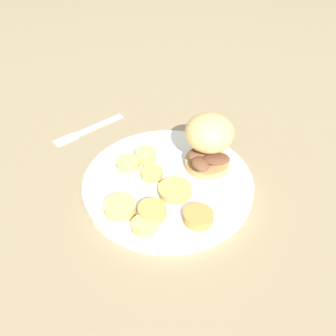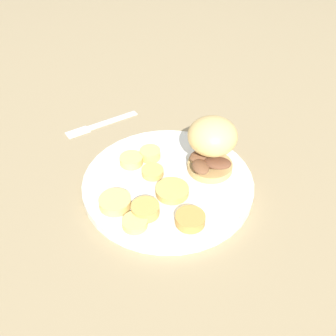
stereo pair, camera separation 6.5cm
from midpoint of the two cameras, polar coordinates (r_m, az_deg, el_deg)
name	(u,v)px [view 1 (the left image)]	position (r m, az deg, el deg)	size (l,w,h in m)	color
ground_plane	(168,187)	(0.68, -2.74, -2.91)	(4.00, 4.00, 0.00)	#937F5B
dinner_plate	(168,183)	(0.67, -2.77, -2.27)	(0.29, 0.29, 0.02)	white
sandwich	(209,140)	(0.66, 3.13, 4.02)	(0.10, 0.08, 0.10)	tan
potato_round_0	(152,173)	(0.67, -5.15, -0.88)	(0.04, 0.04, 0.01)	tan
potato_round_1	(144,226)	(0.59, -6.70, -8.45)	(0.04, 0.04, 0.01)	#DBB766
potato_round_2	(175,190)	(0.64, -1.91, -3.37)	(0.05, 0.05, 0.01)	tan
potato_round_3	(198,217)	(0.60, 1.30, -7.22)	(0.05, 0.05, 0.01)	#BC8942
potato_round_4	(146,155)	(0.71, -5.87, 1.74)	(0.04, 0.04, 0.02)	#DBB766
potato_round_5	(128,163)	(0.70, -8.50, 0.58)	(0.04, 0.04, 0.01)	#DBB766
potato_round_6	(152,211)	(0.61, -5.42, -6.42)	(0.04, 0.04, 0.02)	tan
potato_round_7	(120,207)	(0.62, -9.99, -5.73)	(0.05, 0.05, 0.01)	#DBB766
fork	(89,129)	(0.83, -13.68, 5.38)	(0.13, 0.12, 0.00)	silver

